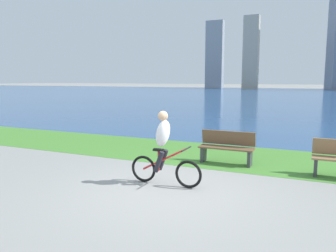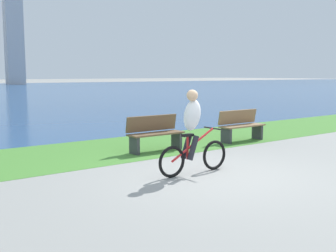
{
  "view_description": "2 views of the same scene",
  "coord_description": "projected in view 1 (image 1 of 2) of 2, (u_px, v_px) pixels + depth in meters",
  "views": [
    {
      "loc": [
        2.78,
        -6.14,
        2.32
      ],
      "look_at": [
        -0.5,
        1.14,
        1.2
      ],
      "focal_mm": 35.55,
      "sensor_mm": 36.0,
      "label": 1
    },
    {
      "loc": [
        -5.38,
        -5.74,
        1.94
      ],
      "look_at": [
        -0.18,
        1.21,
        0.85
      ],
      "focal_mm": 44.33,
      "sensor_mm": 36.0,
      "label": 2
    }
  ],
  "objects": [
    {
      "name": "ground_plane",
      "position": [
        167.0,
        190.0,
        6.99
      ],
      "size": [
        300.0,
        300.0,
        0.0
      ],
      "primitive_type": "plane",
      "color": "gray"
    },
    {
      "name": "grass_strip_bayside",
      "position": [
        216.0,
        155.0,
        10.27
      ],
      "size": [
        120.0,
        3.37,
        0.01
      ],
      "primitive_type": "cube",
      "color": "#478433",
      "rests_on": "ground"
    },
    {
      "name": "bay_water_surface",
      "position": [
        296.0,
        96.0,
        47.28
      ],
      "size": [
        300.0,
        78.61,
        0.0
      ],
      "primitive_type": "cube",
      "color": "navy",
      "rests_on": "ground"
    },
    {
      "name": "cyclist_lead",
      "position": [
        164.0,
        148.0,
        7.28
      ],
      "size": [
        1.7,
        0.52,
        1.65
      ],
      "color": "black",
      "rests_on": "ground"
    },
    {
      "name": "bench_near_path",
      "position": [
        227.0,
        147.0,
        9.19
      ],
      "size": [
        1.5,
        0.47,
        0.9
      ],
      "color": "brown",
      "rests_on": "ground"
    },
    {
      "name": "city_skyline_far_shore",
      "position": [
        317.0,
        40.0,
        73.53
      ],
      "size": [
        43.78,
        10.82,
        27.07
      ],
      "color": "#8C939E",
      "rests_on": "ground"
    }
  ]
}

